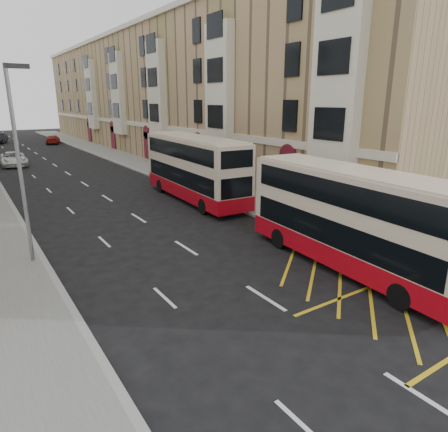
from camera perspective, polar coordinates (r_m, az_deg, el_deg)
ground at (r=12.27m, az=18.41°, el=-18.39°), size 200.00×200.00×0.00m
pavement_right at (r=40.02m, az=-8.88°, el=6.41°), size 4.00×120.00×0.15m
kerb_right at (r=39.25m, az=-11.54°, el=6.08°), size 0.25×120.00×0.15m
kerb_left at (r=36.62m, az=-29.20°, el=3.61°), size 0.25×120.00×0.15m
road_markings at (r=52.05m, az=-24.09°, el=7.38°), size 10.00×110.00×0.01m
terrace_right at (r=56.30m, az=-9.44°, el=16.81°), size 10.75×79.00×15.25m
guard_railing at (r=19.58m, az=17.04°, el=-2.15°), size 0.06×6.56×1.01m
street_lamp_near at (r=18.16m, az=-27.19°, el=7.63°), size 0.93×0.18×8.00m
double_decker_front at (r=17.02m, az=17.85°, el=-0.49°), size 3.12×10.63×4.18m
double_decker_rear at (r=27.77m, az=-4.27°, el=6.80°), size 3.11×11.21×4.43m
pedestrian_mid at (r=19.49m, az=25.81°, el=-2.49°), size 1.13×1.04×1.87m
pedestrian_far at (r=18.78m, az=27.06°, el=-3.30°), size 1.15×1.04×1.88m
white_van at (r=48.38m, az=-27.85°, el=7.22°), size 2.68×5.42×1.48m
car_dark at (r=75.30m, az=-29.40°, el=9.66°), size 2.83×5.06×1.58m
car_red at (r=70.57m, az=-23.26°, el=10.01°), size 3.06×4.97×1.34m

